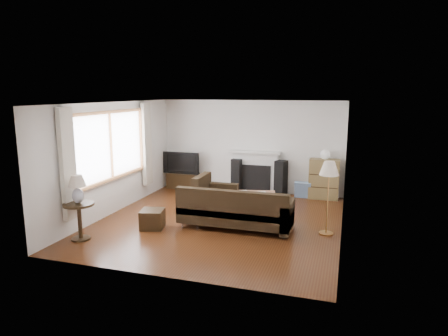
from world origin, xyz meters
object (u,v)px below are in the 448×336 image
(tv_stand, at_px, (183,180))
(bookshelf, at_px, (324,179))
(side_table, at_px, (80,221))
(sectional_sofa, at_px, (236,209))
(floor_lamp, at_px, (328,198))
(coffee_table, at_px, (253,201))

(tv_stand, height_order, bookshelf, bookshelf)
(tv_stand, bearing_deg, bookshelf, 0.44)
(tv_stand, xyz_separation_m, side_table, (-0.23, -4.31, 0.13))
(sectional_sofa, height_order, floor_lamp, floor_lamp)
(coffee_table, relative_size, side_table, 1.49)
(sectional_sofa, bearing_deg, coffee_table, 88.01)
(floor_lamp, bearing_deg, bookshelf, 94.90)
(sectional_sofa, height_order, side_table, sectional_sofa)
(tv_stand, relative_size, side_table, 1.26)
(floor_lamp, relative_size, side_table, 2.04)
(coffee_table, xyz_separation_m, floor_lamp, (1.74, -1.14, 0.51))
(bookshelf, height_order, sectional_sofa, bookshelf)
(bookshelf, distance_m, sectional_sofa, 3.22)
(sectional_sofa, xyz_separation_m, side_table, (-2.58, -1.52, -0.05))
(floor_lamp, height_order, side_table, floor_lamp)
(sectional_sofa, bearing_deg, side_table, -149.48)
(coffee_table, distance_m, floor_lamp, 2.15)
(floor_lamp, bearing_deg, tv_stand, 147.49)
(tv_stand, relative_size, floor_lamp, 0.62)
(tv_stand, relative_size, coffee_table, 0.85)
(tv_stand, distance_m, side_table, 4.32)
(side_table, bearing_deg, tv_stand, 86.91)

